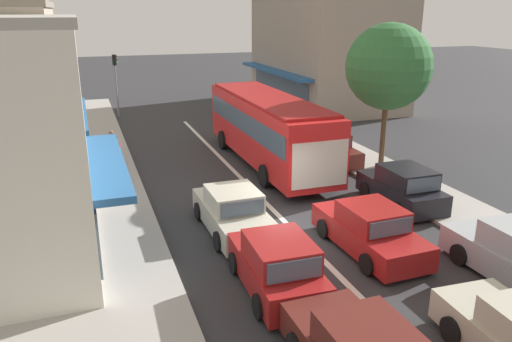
% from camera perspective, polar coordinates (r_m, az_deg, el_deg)
% --- Properties ---
extents(ground_plane, '(140.00, 140.00, 0.00)m').
position_cam_1_polar(ground_plane, '(16.72, 4.34, -6.82)').
color(ground_plane, '#2D2D30').
extents(lane_centre_line, '(0.20, 28.00, 0.01)m').
position_cam_1_polar(lane_centre_line, '(20.17, -0.19, -2.33)').
color(lane_centre_line, silver).
rests_on(lane_centre_line, ground).
extents(sidewalk_left, '(5.20, 44.00, 0.14)m').
position_cam_1_polar(sidewalk_left, '(21.05, -19.86, -2.36)').
color(sidewalk_left, '#A39E96').
rests_on(sidewalk_left, ground).
extents(kerb_right, '(2.80, 44.00, 0.12)m').
position_cam_1_polar(kerb_right, '(24.42, 12.11, 1.05)').
color(kerb_right, '#A39E96').
rests_on(kerb_right, ground).
extents(building_right_far, '(8.39, 12.90, 8.13)m').
position_cam_1_polar(building_right_far, '(39.06, 7.87, 13.48)').
color(building_right_far, gray).
rests_on(building_right_far, ground).
extents(city_bus, '(2.79, 10.87, 3.23)m').
position_cam_1_polar(city_bus, '(23.23, 1.37, 5.23)').
color(city_bus, red).
rests_on(city_bus, ground).
extents(sedan_adjacent_lane_lead, '(1.94, 4.22, 1.47)m').
position_cam_1_polar(sedan_adjacent_lane_lead, '(16.45, -2.65, -4.70)').
color(sedan_adjacent_lane_lead, '#B7B29E').
rests_on(sedan_adjacent_lane_lead, ground).
extents(sedan_queue_gap_filler, '(1.99, 4.25, 1.47)m').
position_cam_1_polar(sedan_queue_gap_filler, '(15.51, 12.87, -6.63)').
color(sedan_queue_gap_filler, maroon).
rests_on(sedan_queue_gap_filler, ground).
extents(hatchback_behind_bus_near, '(1.90, 3.75, 1.54)m').
position_cam_1_polar(hatchback_behind_bus_near, '(13.07, 2.42, -10.80)').
color(hatchback_behind_bus_near, maroon).
rests_on(hatchback_behind_bus_near, ground).
extents(parked_hatchback_kerb_second, '(1.84, 3.71, 1.54)m').
position_cam_1_polar(parked_hatchback_kerb_second, '(19.25, 16.37, -1.86)').
color(parked_hatchback_kerb_second, black).
rests_on(parked_hatchback_kerb_second, ground).
extents(parked_sedan_kerb_third, '(1.99, 4.25, 1.47)m').
position_cam_1_polar(parked_sedan_kerb_third, '(24.16, 8.16, 2.57)').
color(parked_sedan_kerb_third, '#561E19').
rests_on(parked_sedan_kerb_third, ground).
extents(parked_wagon_kerb_rear, '(1.94, 4.50, 1.58)m').
position_cam_1_polar(parked_wagon_kerb_rear, '(28.88, 3.31, 5.43)').
color(parked_wagon_kerb_rear, silver).
rests_on(parked_wagon_kerb_rear, ground).
extents(traffic_light_downstreet, '(0.33, 0.24, 4.20)m').
position_cam_1_polar(traffic_light_downstreet, '(35.08, -15.76, 10.51)').
color(traffic_light_downstreet, gray).
rests_on(traffic_light_downstreet, ground).
extents(street_tree_right, '(3.75, 3.75, 6.51)m').
position_cam_1_polar(street_tree_right, '(22.85, 14.92, 11.42)').
color(street_tree_right, brown).
rests_on(street_tree_right, ground).
extents(pedestrian_with_handbag_near, '(0.66, 0.37, 1.63)m').
position_cam_1_polar(pedestrian_with_handbag_near, '(23.82, -16.06, 2.83)').
color(pedestrian_with_handbag_near, '#333338').
rests_on(pedestrian_with_handbag_near, sidewalk_left).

